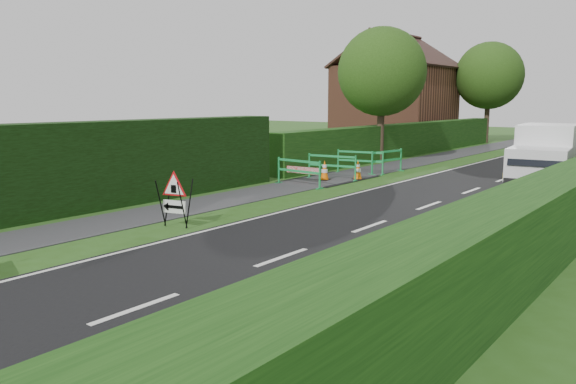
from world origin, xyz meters
The scene contains 19 objects.
ground centered at (0.00, 0.00, 0.00)m, with size 120.00×120.00×0.00m, color #274C15.
footpath centered at (-3.00, 35.00, 0.01)m, with size 2.00×90.00×0.02m, color #2D2D30.
hedge_west_near centered at (-5.00, 0.00, 0.00)m, with size 1.10×18.00×2.50m, color black.
hedge_west_far centered at (-5.00, 22.00, 0.00)m, with size 1.00×24.00×1.80m, color #14380F.
house_west centered at (-10.00, 30.00, 2.90)m, with size 7.50×7.40×7.88m.
tree_nw centered at (-4.60, 18.00, 4.48)m, with size 4.40×4.40×6.70m.
tree_fw centered at (-4.60, 34.00, 4.83)m, with size 4.80×4.80×7.24m.
triangle_sign centered at (-1.25, 1.48, 0.82)m, with size 0.97×0.97×1.18m.
works_van centered at (4.12, 14.30, 1.17)m, with size 2.46×5.03×2.21m.
traffic_cone_0 centered at (5.32, 11.24, 0.39)m, with size 0.38×0.38×0.79m.
traffic_cone_1 centered at (5.13, 14.13, 0.39)m, with size 0.38×0.38×0.79m.
traffic_cone_3 centered at (-2.97, 10.58, 0.39)m, with size 0.38×0.38×0.79m.
traffic_cone_4 centered at (-2.06, 11.56, 0.39)m, with size 0.38×0.38×0.79m.
ped_barrier_0 centered at (-2.88, 8.76, 0.63)m, with size 2.08×0.54×1.00m.
ped_barrier_1 centered at (-2.90, 10.98, 0.63)m, with size 2.09×0.65×1.00m.
ped_barrier_2 centered at (-2.94, 13.21, 0.63)m, with size 2.09×0.73×1.00m.
ped_barrier_3 centered at (-2.14, 14.11, 0.63)m, with size 0.68×2.09×1.00m.
redwhite_plank centered at (-3.40, 9.75, 0.00)m, with size 1.50×0.04×0.25m, color red.
hatchback_car centered at (2.64, 24.80, 0.62)m, with size 1.46×3.64×1.24m, color white.
Camera 1 is at (9.18, -7.41, 3.09)m, focal length 35.00 mm.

